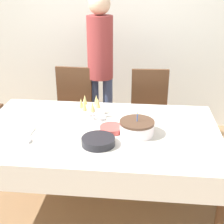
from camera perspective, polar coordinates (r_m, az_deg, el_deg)
ground_plane at (r=2.93m, az=-2.25°, el=-16.22°), size 12.00×12.00×0.00m
wall_back at (r=4.07m, az=1.07°, el=15.99°), size 8.00×0.05×2.70m
dining_table at (r=2.57m, az=-2.47°, el=-5.16°), size 1.95×1.18×0.74m
dining_chair_far_left at (r=3.50m, az=-7.26°, el=0.79°), size 0.44×0.44×0.97m
dining_chair_far_right at (r=3.41m, az=6.85°, el=0.23°), size 0.44×0.44×0.97m
birthday_cake at (r=2.43m, az=4.57°, el=-2.86°), size 0.27×0.27×0.19m
champagne_tray at (r=2.71m, az=-4.11°, el=0.75°), size 0.29×0.29×0.18m
plate_stack_main at (r=2.29m, az=-2.53°, el=-5.33°), size 0.25×0.25×0.06m
plate_stack_dessert at (r=2.49m, az=-0.10°, el=-3.09°), size 0.19×0.19×0.04m
cake_knife at (r=2.28m, az=5.22°, el=-6.29°), size 0.28×0.13×0.00m
fork_pile at (r=2.44m, az=-16.49°, el=-4.93°), size 0.18×0.08×0.02m
napkin_pile at (r=2.57m, az=-15.92°, el=-3.46°), size 0.15×0.15×0.01m
person_standing at (r=3.45m, az=-2.16°, el=9.73°), size 0.28×0.28×1.74m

